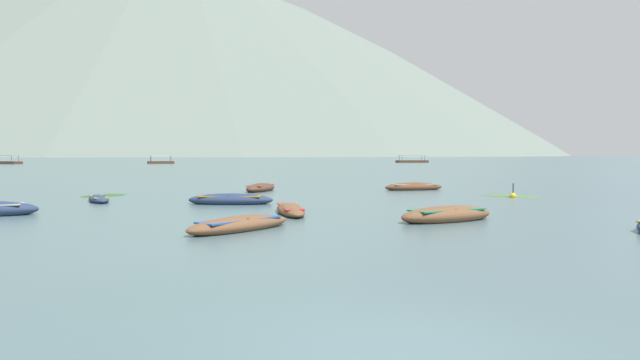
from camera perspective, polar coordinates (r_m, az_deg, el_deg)
name	(u,v)px	position (r m, az deg, el deg)	size (l,w,h in m)	color
ground_plane	(255,156)	(1506.59, -6.82, 2.55)	(6000.00, 6000.00, 0.00)	#476066
mountain_2	(179,36)	(1471.36, -14.54, 14.32)	(1817.68, 1817.68, 603.92)	slate
mountain_3	(447,112)	(1856.44, 13.07, 6.94)	(1124.91, 1124.91, 286.49)	#56665B
mountain_4	(610,93)	(2247.32, 27.97, 8.02)	(1224.96, 1224.96, 448.52)	slate
rowboat_0	(231,200)	(28.69, -9.30, -2.05)	(4.56, 2.10, 0.68)	navy
rowboat_1	(240,225)	(18.76, -8.36, -4.62)	(4.04, 3.96, 0.60)	brown
rowboat_2	(414,187)	(40.06, 9.75, -0.73)	(4.59, 2.03, 0.68)	brown
rowboat_3	(447,215)	(21.69, 13.11, -3.57)	(4.54, 3.00, 0.72)	brown
rowboat_5	(261,188)	(38.60, -6.21, -0.83)	(2.84, 4.40, 0.69)	#4C3323
rowboat_6	(99,199)	(31.96, -22.08, -1.86)	(2.14, 3.41, 0.45)	navy
rowboat_8	(290,210)	(23.73, -3.11, -3.13)	(1.38, 4.48, 0.51)	brown
ferry_0	(412,161)	(177.96, 9.57, 1.95)	(10.35, 4.25, 2.54)	#4C3323
ferry_1	(161,162)	(159.71, -16.26, 1.80)	(7.41, 4.21, 2.54)	#4C3323
ferry_2	(4,162)	(172.36, -30.06, 1.60)	(9.97, 6.44, 2.54)	#4C3323
mooring_buoy	(513,196)	(34.66, 19.48, -1.56)	(0.39, 0.39, 0.96)	yellow
weed_patch_1	(104,196)	(36.44, -21.61, -1.55)	(3.16, 2.09, 0.14)	#2D5628
weed_patch_2	(510,196)	(35.44, 19.23, -1.62)	(3.41, 1.60, 0.14)	#477033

